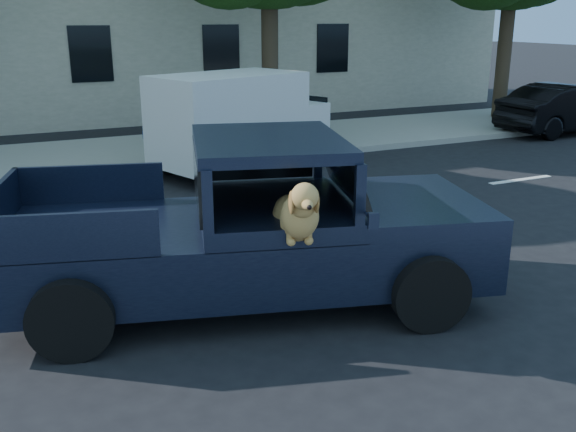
% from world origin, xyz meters
% --- Properties ---
extents(ground, '(120.00, 120.00, 0.00)m').
position_xyz_m(ground, '(0.00, 0.00, 0.00)').
color(ground, black).
rests_on(ground, ground).
extents(far_sidewalk, '(60.00, 4.00, 0.15)m').
position_xyz_m(far_sidewalk, '(0.00, 9.20, 0.07)').
color(far_sidewalk, gray).
rests_on(far_sidewalk, ground).
extents(lane_stripes, '(21.60, 0.14, 0.01)m').
position_xyz_m(lane_stripes, '(2.00, 3.40, 0.01)').
color(lane_stripes, silver).
rests_on(lane_stripes, ground).
extents(pickup_truck, '(5.90, 3.56, 1.98)m').
position_xyz_m(pickup_truck, '(0.60, 0.32, 0.67)').
color(pickup_truck, black).
rests_on(pickup_truck, ground).
extents(mail_truck, '(4.24, 3.03, 2.12)m').
position_xyz_m(mail_truck, '(2.96, 6.62, 0.93)').
color(mail_truck, silver).
rests_on(mail_truck, ground).
extents(parked_sedan, '(1.62, 4.35, 1.42)m').
position_xyz_m(parked_sedan, '(13.26, 7.09, 0.71)').
color(parked_sedan, black).
rests_on(parked_sedan, ground).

